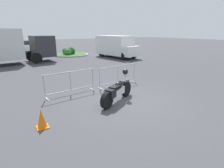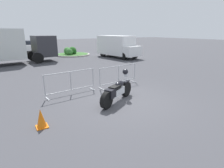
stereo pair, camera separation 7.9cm
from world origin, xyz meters
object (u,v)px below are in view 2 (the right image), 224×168
motorcycle (117,91)px  delivery_van (117,46)px  parked_car_white (27,46)px  parked_car_yellow (5,47)px  crowd_barrier_far (118,75)px  traffic_cone (41,118)px  crowd_barrier_near (71,82)px  box_truck (2,46)px  pedestrian (2,47)px

motorcycle → delivery_van: (6.97, 10.66, 0.77)m
parked_car_white → motorcycle: bearing=178.9°
parked_car_yellow → parked_car_white: bearing=-105.7°
delivery_van → crowd_barrier_far: bearing=-43.1°
crowd_barrier_far → traffic_cone: 4.93m
crowd_barrier_near → crowd_barrier_far: (2.59, 0.00, 0.00)m
delivery_van → parked_car_white: delivery_van is taller
crowd_barrier_far → box_truck: box_truck is taller
traffic_cone → delivery_van: bearing=48.1°
delivery_van → parked_car_white: (-7.68, 11.53, -0.47)m
crowd_barrier_near → traffic_cone: 2.92m
crowd_barrier_far → pedestrian: size_ratio=1.43×
parked_car_white → pedestrian: 4.12m
parked_car_yellow → pedestrian: pedestrian is taller
motorcycle → box_truck: (-3.71, 11.86, 1.16)m
crowd_barrier_far → parked_car_yellow: size_ratio=0.54×
crowd_barrier_far → parked_car_yellow: 21.48m
crowd_barrier_far → box_truck: (-5.00, 10.00, 1.08)m
parked_car_yellow → traffic_cone: parked_car_yellow is taller
parked_car_white → pedestrian: bearing=129.5°
motorcycle → traffic_cone: motorcycle is taller
parked_car_white → traffic_cone: 22.79m
box_truck → traffic_cone: box_truck is taller
box_truck → traffic_cone: (0.68, -12.34, -1.35)m
motorcycle → parked_car_white: (-0.71, 22.19, 0.29)m
crowd_barrier_near → parked_car_yellow: size_ratio=0.54×
parked_car_yellow → pedestrian: 3.42m
motorcycle → traffic_cone: bearing=162.5°
crowd_barrier_near → pedestrian: 17.73m
box_truck → pedestrian: 7.58m
crowd_barrier_near → pedestrian: bearing=98.0°
crowd_barrier_near → pedestrian: (-2.45, 17.55, 0.36)m
crowd_barrier_near → delivery_van: (8.27, 8.80, 0.68)m
crowd_barrier_far → delivery_van: bearing=57.2°
pedestrian → crowd_barrier_far: bearing=-52.5°
motorcycle → pedestrian: 19.77m
crowd_barrier_near → parked_car_white: bearing=88.4°
crowd_barrier_far → parked_car_white: (-2.01, 20.33, 0.21)m
parked_car_white → traffic_cone: parked_car_white is taller
box_truck → parked_car_yellow: (0.27, 10.95, -0.88)m
parked_car_yellow → crowd_barrier_near: bearing=-177.1°
crowd_barrier_near → pedestrian: size_ratio=1.43×
motorcycle → box_truck: bearing=80.8°
crowd_barrier_near → parked_car_yellow: bearing=95.8°
traffic_cone → parked_car_yellow: bearing=91.0°
delivery_van → pedestrian: (-10.72, 8.75, -0.32)m
pedestrian → box_truck: bearing=-68.2°
parked_car_white → crowd_barrier_near: bearing=175.4°
delivery_van → parked_car_yellow: size_ratio=1.17×
delivery_van → motorcycle: bearing=-43.5°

